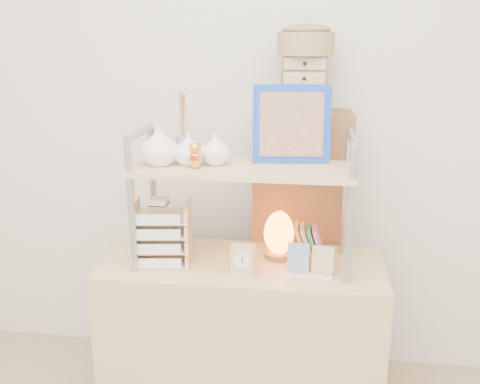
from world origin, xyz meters
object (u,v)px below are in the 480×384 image
(desk, at_px, (243,339))
(cabinet, at_px, (299,248))
(letter_tray, at_px, (161,236))
(salt_lamp, at_px, (279,234))

(desk, height_order, cabinet, cabinet)
(cabinet, height_order, letter_tray, cabinet)
(cabinet, relative_size, letter_tray, 4.76)
(letter_tray, bearing_deg, cabinet, 35.02)
(desk, bearing_deg, letter_tray, -174.05)
(desk, relative_size, salt_lamp, 5.64)
(cabinet, distance_m, salt_lamp, 0.36)
(desk, relative_size, letter_tray, 4.23)
(desk, height_order, letter_tray, letter_tray)
(desk, bearing_deg, cabinet, 57.89)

